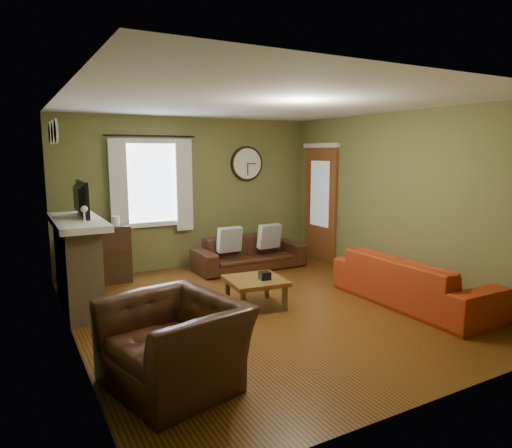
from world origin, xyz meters
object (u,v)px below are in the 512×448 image
sofa_brown (249,253)px  coffee_table (255,293)px  sofa_red (413,280)px  armchair (174,343)px  bookshelf (105,255)px

sofa_brown → coffee_table: size_ratio=2.69×
sofa_brown → coffee_table: (-0.87, -1.80, -0.09)m
sofa_red → coffee_table: size_ratio=3.13×
sofa_brown → armchair: armchair is taller
sofa_brown → bookshelf: bearing=173.4°
bookshelf → coffee_table: (1.50, -2.07, -0.25)m
coffee_table → bookshelf: bearing=125.8°
sofa_red → armchair: 3.50m
armchair → coffee_table: (1.59, 1.42, -0.18)m
bookshelf → sofa_brown: (2.37, -0.27, -0.16)m
bookshelf → sofa_red: size_ratio=0.40×
coffee_table → sofa_brown: bearing=64.1°
sofa_red → coffee_table: sofa_red is taller
sofa_red → coffee_table: 2.10m
bookshelf → sofa_red: (3.38, -2.99, -0.12)m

